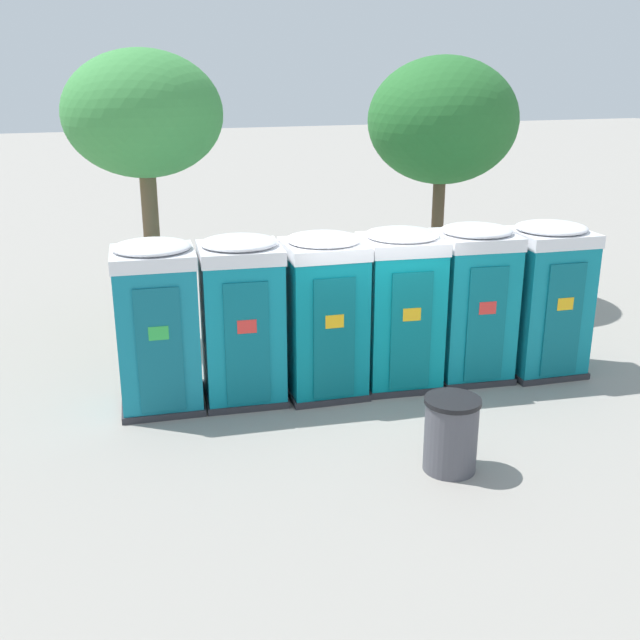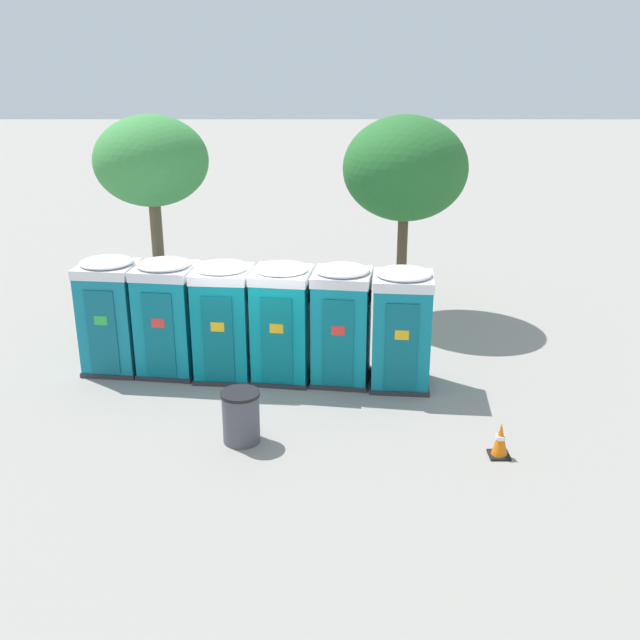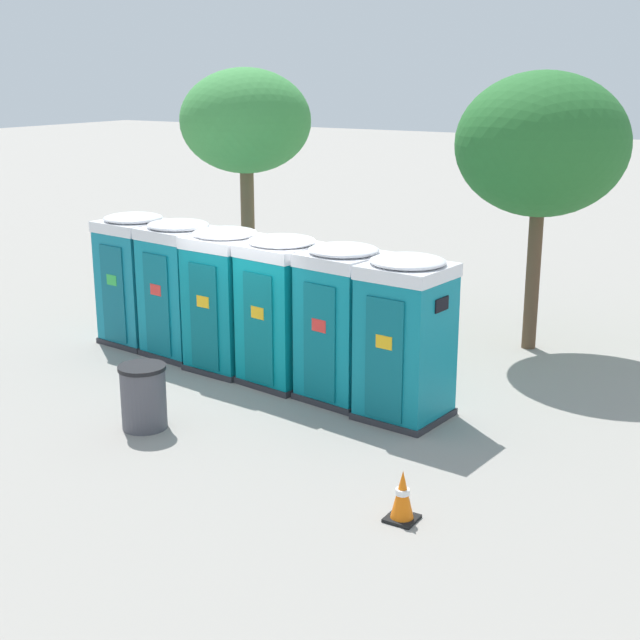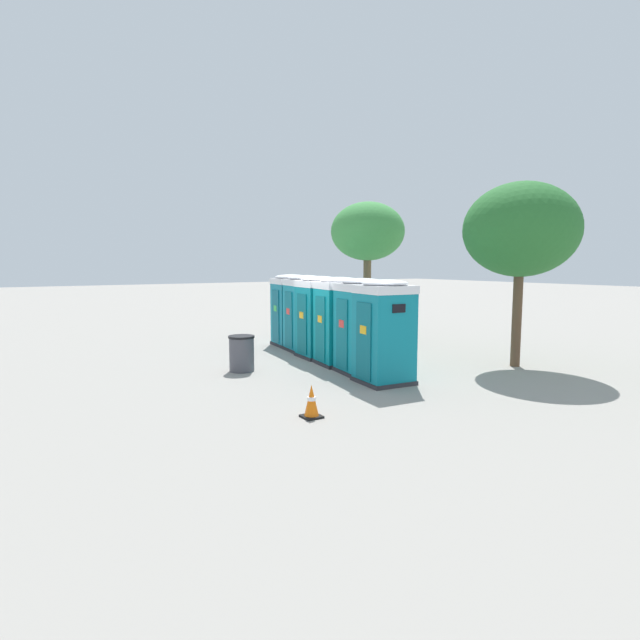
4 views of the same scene
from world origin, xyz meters
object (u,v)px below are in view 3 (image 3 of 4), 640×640
(portapotty_2, at_px, (227,299))
(street_tree_1, at_px, (246,123))
(portapotty_4, at_px, (343,322))
(portapotty_5, at_px, (405,337))
(street_tree_0, at_px, (542,145))
(portapotty_0, at_px, (136,278))
(trash_can, at_px, (144,397))
(traffic_cone, at_px, (402,496))
(portapotty_1, at_px, (181,288))
(portapotty_3, at_px, (282,310))

(portapotty_2, relative_size, street_tree_1, 0.49)
(portapotty_4, bearing_deg, street_tree_1, 141.02)
(portapotty_4, relative_size, portapotty_5, 1.00)
(portapotty_4, height_order, street_tree_0, street_tree_0)
(portapotty_0, xyz_separation_m, portapotty_5, (6.20, -0.83, -0.00))
(portapotty_2, height_order, trash_can, portapotty_2)
(portapotty_0, xyz_separation_m, traffic_cone, (7.65, -3.78, -0.97))
(portapotty_4, relative_size, traffic_cone, 3.97)
(portapotty_1, distance_m, traffic_cone, 7.43)
(street_tree_0, bearing_deg, portapotty_3, -125.46)
(portapotty_2, distance_m, trash_can, 3.04)
(portapotty_5, relative_size, street_tree_1, 0.49)
(portapotty_0, relative_size, portapotty_4, 1.00)
(portapotty_2, height_order, street_tree_0, street_tree_0)
(portapotty_1, bearing_deg, street_tree_0, 35.03)
(portapotty_0, xyz_separation_m, portapotty_2, (2.47, -0.37, 0.00))
(portapotty_5, bearing_deg, street_tree_1, 145.85)
(portapotty_5, height_order, traffic_cone, portapotty_5)
(portapotty_0, bearing_deg, trash_can, -46.29)
(portapotty_2, height_order, traffic_cone, portapotty_2)
(portapotty_0, relative_size, portapotty_2, 1.00)
(portapotty_1, height_order, street_tree_0, street_tree_0)
(portapotty_1, relative_size, portapotty_3, 1.00)
(portapotty_1, xyz_separation_m, traffic_cone, (6.41, -3.62, -0.97))
(street_tree_0, distance_m, traffic_cone, 8.27)
(portapotty_5, bearing_deg, portapotty_0, 172.38)
(portapotty_3, bearing_deg, traffic_cone, -40.06)
(portapotty_4, xyz_separation_m, trash_can, (-1.87, -2.65, -0.79))
(portapotty_0, distance_m, street_tree_1, 4.19)
(street_tree_0, bearing_deg, portapotty_0, -151.32)
(portapotty_3, height_order, portapotty_4, same)
(traffic_cone, bearing_deg, trash_can, 173.28)
(trash_can, relative_size, traffic_cone, 1.52)
(portapotty_1, distance_m, portapotty_3, 2.50)
(portapotty_1, bearing_deg, portapotty_3, -7.34)
(portapotty_1, relative_size, street_tree_0, 0.49)
(portapotty_4, distance_m, trash_can, 3.34)
(trash_can, bearing_deg, portapotty_2, 102.26)
(portapotty_1, xyz_separation_m, portapotty_2, (1.23, -0.22, 0.00))
(portapotty_0, height_order, trash_can, portapotty_0)
(portapotty_4, distance_m, portapotty_5, 1.25)
(trash_can, bearing_deg, traffic_cone, -6.72)
(trash_can, distance_m, traffic_cone, 4.59)
(portapotty_1, bearing_deg, portapotty_4, -6.65)
(portapotty_5, height_order, street_tree_0, street_tree_0)
(portapotty_0, bearing_deg, portapotty_2, -8.60)
(portapotty_5, bearing_deg, traffic_cone, -63.80)
(portapotty_4, distance_m, street_tree_0, 5.22)
(portapotty_1, distance_m, portapotty_2, 1.25)
(portapotty_3, height_order, street_tree_1, street_tree_1)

